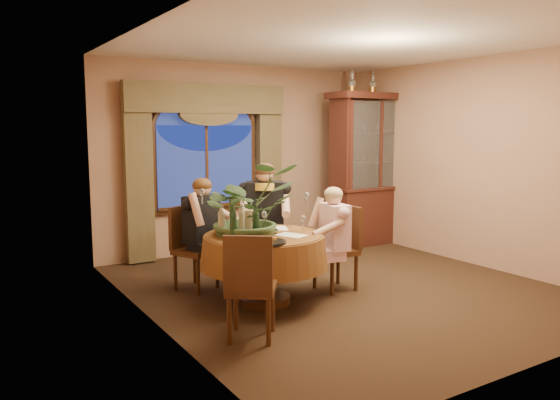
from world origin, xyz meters
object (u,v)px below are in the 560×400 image
china_cabinet (371,169)px  oil_lamp_right (392,83)px  oil_lamp_left (352,81)px  dining_table (264,269)px  olive_bowl (272,232)px  person_back (202,234)px  wine_bottle_2 (221,221)px  stoneware_vase (249,222)px  person_pink (334,241)px  oil_lamp_center (373,82)px  wine_bottle_0 (233,218)px  chair_back (196,249)px  wine_bottle_4 (233,224)px  wine_bottle_1 (256,221)px  wine_bottle_3 (242,220)px  centerpiece_plant (248,173)px  chair_right (335,249)px  chair_front_left (251,286)px  chair_back_right (264,242)px

china_cabinet → oil_lamp_right: bearing=0.0°
oil_lamp_left → oil_lamp_right: (0.84, 0.00, 0.00)m
dining_table → olive_bowl: olive_bowl is taller
person_back → wine_bottle_2: 0.75m
stoneware_vase → person_pink: bearing=-12.9°
oil_lamp_center → wine_bottle_0: (-3.28, -1.56, -1.66)m
china_cabinet → chair_back: size_ratio=2.51×
china_cabinet → wine_bottle_4: size_ratio=7.29×
person_back → wine_bottle_1: size_ratio=3.95×
oil_lamp_right → wine_bottle_3: (-3.66, -1.69, -1.66)m
olive_bowl → oil_lamp_right: bearing=28.1°
china_cabinet → wine_bottle_1: size_ratio=7.29×
oil_lamp_right → wine_bottle_4: bearing=-154.2°
centerpiece_plant → wine_bottle_2: size_ratio=3.43×
oil_lamp_left → wine_bottle_0: oil_lamp_left is taller
oil_lamp_right → chair_right: bearing=-144.5°
chair_front_left → centerpiece_plant: 1.37m
china_cabinet → oil_lamp_right: (0.42, 0.00, 1.37)m
china_cabinet → chair_back_right: (-2.59, -1.02, -0.72)m
chair_right → chair_front_left: bearing=117.8°
wine_bottle_1 → wine_bottle_3: 0.17m
oil_lamp_left → chair_right: size_ratio=0.35×
china_cabinet → person_back: china_cabinet is taller
wine_bottle_4 → oil_lamp_center: bearing=28.5°
oil_lamp_right → wine_bottle_0: 4.34m
olive_bowl → wine_bottle_0: size_ratio=0.42×
oil_lamp_left → wine_bottle_0: 3.66m
oil_lamp_center → wine_bottle_3: 4.02m
person_back → china_cabinet: bearing=172.4°
oil_lamp_right → stoneware_vase: 4.30m
person_pink → wine_bottle_3: size_ratio=3.70×
wine_bottle_3 → person_pink: bearing=-11.4°
oil_lamp_center → person_pink: size_ratio=0.28×
wine_bottle_0 → centerpiece_plant: bearing=-34.2°
chair_back_right → person_back: person_back is taller
chair_right → chair_front_left: (-1.53, -0.78, 0.00)m
person_pink → olive_bowl: bearing=90.8°
chair_back → wine_bottle_2: wine_bottle_2 is taller
oil_lamp_left → wine_bottle_2: size_ratio=1.03×
dining_table → person_pink: bearing=-9.6°
wine_bottle_0 → chair_back_right: bearing=38.1°
wine_bottle_2 → olive_bowl: bearing=-15.7°
centerpiece_plant → olive_bowl: centerpiece_plant is taller
person_pink → oil_lamp_right: bearing=-44.2°
wine_bottle_4 → wine_bottle_1: bearing=3.9°
wine_bottle_0 → wine_bottle_3: size_ratio=1.00×
chair_back_right → centerpiece_plant: (-0.56, -0.63, 0.91)m
oil_lamp_center → wine_bottle_2: (-3.45, -1.64, -1.66)m
china_cabinet → person_pink: bearing=-138.9°
chair_back → wine_bottle_0: bearing=77.5°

